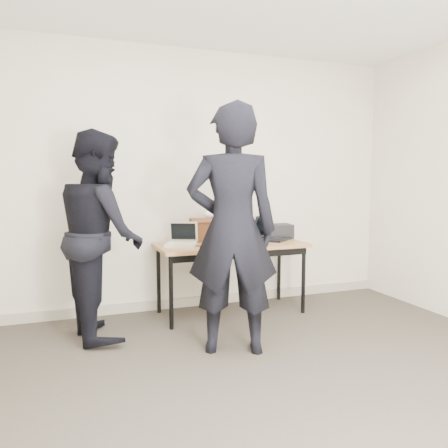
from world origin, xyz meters
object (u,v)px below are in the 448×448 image
laptop_right (270,234)px  person_observer (100,234)px  laptop_center (231,239)px  desk (231,249)px  equipment_box (279,231)px  laptop_beige (182,241)px  leather_satchel (208,229)px  person_typist (232,230)px

laptop_right → person_observer: bearing=148.5°
laptop_center → laptop_right: bearing=12.6°
desk → person_observer: bearing=-172.9°
desk → equipment_box: size_ratio=5.64×
person_observer → desk: bearing=-89.5°
laptop_beige → laptop_center: (0.50, -0.05, 0.00)m
person_observer → laptop_center: bearing=-91.3°
leather_satchel → person_typist: bearing=-92.1°
desk → equipment_box: equipment_box is taller
person_typist → equipment_box: bearing=-112.7°
laptop_beige → equipment_box: laptop_beige is taller
person_observer → laptop_right: bearing=-87.9°
laptop_beige → laptop_right: laptop_right is taller
laptop_center → leather_satchel: (-0.16, 0.27, 0.08)m
person_typist → person_observer: 1.20m
laptop_beige → leather_satchel: (0.34, 0.22, 0.08)m
laptop_right → laptop_center: bearing=157.0°
person_observer → person_typist: bearing=-135.1°
laptop_beige → equipment_box: bearing=34.5°
laptop_right → equipment_box: size_ratio=1.84×
laptop_right → leather_satchel: size_ratio=1.31×
laptop_right → person_observer: person_observer is taller
laptop_center → person_typist: bearing=-115.7°
person_observer → equipment_box: bearing=-86.5°
equipment_box → person_typist: (-0.97, -1.10, 0.18)m
laptop_beige → person_observer: size_ratio=0.21×
desk → laptop_center: size_ratio=4.91×
leather_satchel → desk: bearing=-45.7°
laptop_center → leather_satchel: leather_satchel is taller
leather_satchel → equipment_box: 0.81m
laptop_right → person_observer: (-1.77, -0.30, 0.11)m
laptop_center → laptop_right: 0.53m
desk → leather_satchel: size_ratio=4.01×
laptop_right → person_observer: 1.80m
laptop_center → person_typist: 0.95m
equipment_box → laptop_center: bearing=-160.0°
laptop_center → leather_satchel: size_ratio=0.82×
leather_satchel → person_observer: size_ratio=0.21×
desk → laptop_beige: bearing=178.4°
laptop_center → laptop_right: size_ratio=0.62×
laptop_right → person_typist: bearing=-169.7°
leather_satchel → laptop_beige: bearing=-140.6°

